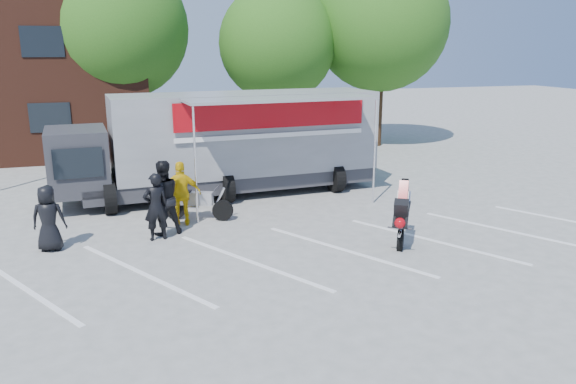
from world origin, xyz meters
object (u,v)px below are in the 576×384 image
tree_left (119,29)px  tree_mid (277,44)px  spectator_leather_c (162,198)px  transporter_truck (233,194)px  spectator_leather_a (48,218)px  spectator_hivis (182,194)px  stunt_bike_rider (402,242)px  tree_right (381,24)px  parked_motorcycle (199,220)px  spectator_leather_b (156,207)px

tree_left → tree_mid: tree_left is taller
spectator_leather_c → transporter_truck: bearing=-138.4°
tree_mid → spectator_leather_a: 15.56m
tree_mid → spectator_hivis: 12.94m
stunt_bike_rider → tree_left: bearing=145.5°
tree_mid → transporter_truck: (-3.88, -7.81, -4.94)m
spectator_hivis → tree_right: bearing=-128.6°
spectator_leather_c → parked_motorcycle: bearing=-150.0°
tree_left → tree_right: tree_right is taller
stunt_bike_rider → tree_right: bearing=99.4°
parked_motorcycle → stunt_bike_rider: bearing=-103.2°
tree_right → spectator_leather_b: (-11.69, -11.31, -5.00)m
tree_left → spectator_leather_b: tree_left is taller
tree_right → transporter_truck: (-8.88, -7.31, -5.88)m
tree_left → tree_right: bearing=-7.1°
tree_right → stunt_bike_rider: 15.70m
tree_right → spectator_leather_c: 16.57m
tree_mid → parked_motorcycle: (-5.41, -10.42, -4.94)m
tree_left → spectator_hivis: 12.71m
spectator_leather_a → spectator_leather_c: size_ratio=0.82×
tree_left → parked_motorcycle: 12.80m
tree_mid → parked_motorcycle: size_ratio=3.82×
tree_right → spectator_leather_c: (-11.49, -10.90, -4.89)m
spectator_leather_a → stunt_bike_rider: bearing=176.0°
parked_motorcycle → spectator_leather_c: spectator_leather_c is taller
spectator_leather_b → spectator_hivis: 1.29m
tree_left → stunt_bike_rider: 17.02m
tree_left → tree_mid: 7.10m
tree_mid → spectator_hivis: (-5.92, -10.77, -4.05)m
spectator_leather_c → spectator_leather_a: bearing=-3.5°
spectator_leather_b → spectator_hivis: spectator_hivis is taller
spectator_leather_a → spectator_hivis: (3.30, 1.06, 0.09)m
spectator_hivis → stunt_bike_rider: bearing=157.1°
transporter_truck → spectator_hivis: bearing=-128.2°
spectator_leather_a → spectator_leather_b: spectator_leather_b is taller
parked_motorcycle → spectator_leather_b: (-1.28, -1.39, 0.87)m
tree_mid → spectator_leather_b: tree_mid is taller
tree_right → spectator_leather_a: 18.88m
tree_mid → stunt_bike_rider: size_ratio=4.21×
tree_left → tree_mid: (7.00, -1.00, -0.62)m
tree_mid → spectator_leather_a: bearing=-127.9°
tree_mid → spectator_leather_c: tree_mid is taller
spectator_hivis → tree_left: bearing=-76.6°
parked_motorcycle → stunt_bike_rider: (4.61, -3.43, 0.00)m
tree_left → parked_motorcycle: size_ratio=4.30×
parked_motorcycle → spectator_leather_b: 2.08m
tree_mid → spectator_leather_b: 14.17m
tree_right → spectator_hivis: size_ratio=5.09×
tree_mid → spectator_hivis: size_ratio=4.29×
tree_left → spectator_hivis: size_ratio=4.83×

